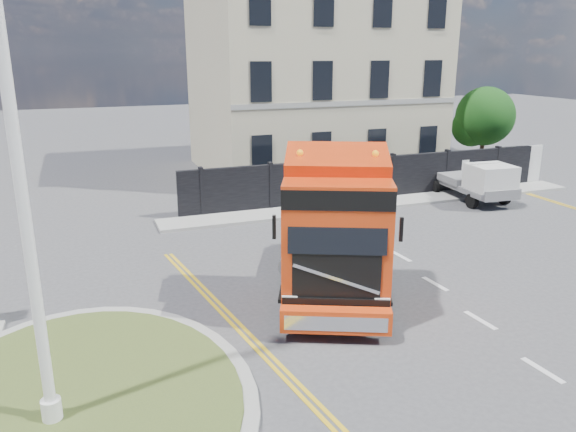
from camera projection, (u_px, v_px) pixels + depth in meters
name	position (u px, v px, depth m)	size (l,w,h in m)	color
ground	(339.00, 293.00, 16.02)	(120.00, 120.00, 0.00)	#424244
traffic_island	(82.00, 401.00, 10.94)	(6.80, 6.80, 0.17)	#969690
hoarding_fence	(384.00, 178.00, 26.02)	(18.80, 0.25, 2.00)	black
georgian_building	(311.00, 67.00, 31.22)	(12.30, 10.30, 12.80)	beige
tree	(482.00, 119.00, 30.86)	(3.20, 3.20, 4.80)	#382619
pavement_far	(382.00, 203.00, 25.29)	(20.00, 1.60, 0.12)	#969690
truck	(335.00, 236.00, 15.02)	(5.20, 7.42, 4.18)	black
flatbed_pickup	(482.00, 182.00, 25.18)	(2.12, 4.60, 1.86)	slate
lamppost_island	(19.00, 173.00, 9.00)	(0.28, 0.56, 9.15)	white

